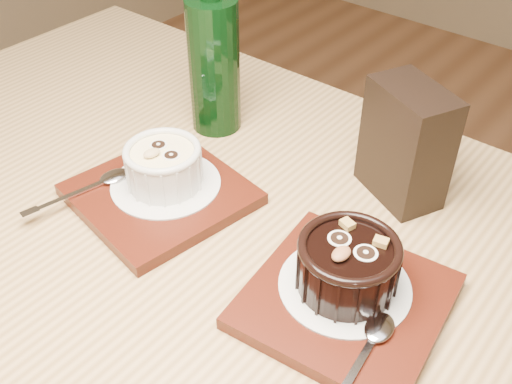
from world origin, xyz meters
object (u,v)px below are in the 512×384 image
at_px(condiment_stand, 406,144).
at_px(green_bottle, 214,61).
at_px(ramekin_dark, 348,263).
at_px(ramekin_white, 163,164).
at_px(table, 202,314).
at_px(tray_right, 346,301).
at_px(tray_left, 161,194).

xyz_separation_m(condiment_stand, green_bottle, (-0.27, -0.03, 0.03)).
bearing_deg(ramekin_dark, ramekin_white, -178.62).
height_order(ramekin_dark, condiment_stand, condiment_stand).
relative_size(ramekin_white, ramekin_dark, 0.91).
xyz_separation_m(ramekin_white, ramekin_dark, (0.25, 0.00, 0.00)).
bearing_deg(table, green_bottle, 127.98).
xyz_separation_m(ramekin_dark, condiment_stand, (-0.04, 0.18, 0.02)).
relative_size(ramekin_dark, condiment_stand, 0.70).
distance_m(table, condiment_stand, 0.30).
bearing_deg(table, tray_right, 16.64).
xyz_separation_m(table, ramekin_white, (-0.10, 0.06, 0.14)).
bearing_deg(green_bottle, condiment_stand, 6.30).
height_order(ramekin_dark, green_bottle, green_bottle).
distance_m(tray_left, tray_right, 0.26).
bearing_deg(green_bottle, tray_right, -26.75).
bearing_deg(ramekin_white, ramekin_dark, 10.68).
distance_m(tray_right, green_bottle, 0.37).
bearing_deg(condiment_stand, ramekin_dark, -77.10).
distance_m(tray_left, ramekin_white, 0.04).
height_order(tray_right, ramekin_dark, ramekin_dark).
distance_m(table, green_bottle, 0.32).
bearing_deg(tray_left, ramekin_white, 98.63).
xyz_separation_m(table, tray_left, (-0.10, 0.04, 0.10)).
bearing_deg(tray_right, green_bottle, 153.25).
relative_size(table, green_bottle, 4.78).
xyz_separation_m(table, condiment_stand, (0.11, 0.24, 0.16)).
xyz_separation_m(tray_left, ramekin_white, (-0.00, 0.01, 0.04)).
bearing_deg(table, tray_left, 156.56).
relative_size(ramekin_white, condiment_stand, 0.64).
relative_size(table, ramekin_white, 13.49).
relative_size(condiment_stand, green_bottle, 0.55).
bearing_deg(ramekin_white, green_bottle, 121.38).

